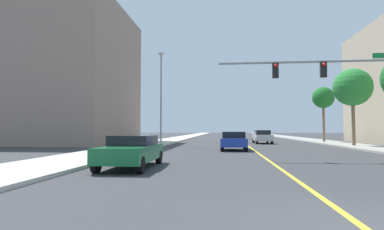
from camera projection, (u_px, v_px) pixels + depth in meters
The scene contains 12 objects.
ground at pixel (240, 140), 46.83m from camera, with size 192.00×192.00×0.00m, color #38383A.
sidewalk_left at pixel (174, 139), 47.85m from camera, with size 3.88×168.00×0.15m, color beige.
sidewalk_right at pixel (308, 140), 45.83m from camera, with size 3.88×168.00×0.15m, color #9E9B93.
lane_marking_center at pixel (240, 140), 46.83m from camera, with size 0.16×144.00×0.01m, color yellow.
building_left_near at pixel (51, 77), 37.19m from camera, with size 17.40×15.85×15.62m, color gray.
traffic_signal_mast at pixel (356, 79), 16.89m from camera, with size 11.05×0.36×5.66m.
street_lamp at pixel (161, 94), 31.07m from camera, with size 0.56×0.28×9.08m.
palm_mid at pixel (353, 88), 28.99m from camera, with size 3.44×3.44×7.06m.
palm_far at pixel (323, 98), 37.62m from camera, with size 2.55×2.55×6.54m.
car_blue at pixel (234, 141), 24.26m from camera, with size 2.02×3.92×1.43m.
car_green at pixel (132, 150), 13.36m from camera, with size 1.94×4.58×1.36m.
car_silver at pixel (262, 137), 35.75m from camera, with size 1.95×4.18×1.51m.
Camera 1 is at (-2.29, -5.43, 1.63)m, focal length 29.46 mm.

